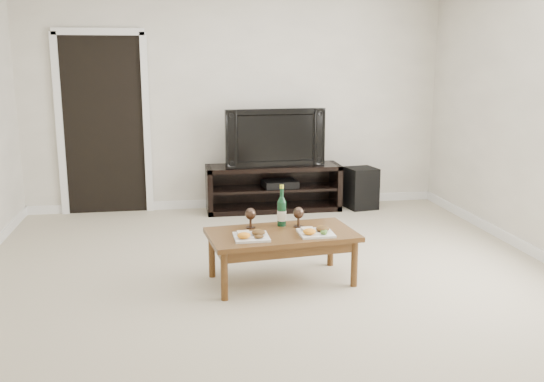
{
  "coord_description": "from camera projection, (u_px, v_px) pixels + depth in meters",
  "views": [
    {
      "loc": [
        -0.77,
        -4.51,
        1.8
      ],
      "look_at": [
        0.05,
        0.41,
        0.7
      ],
      "focal_mm": 40.0,
      "sensor_mm": 36.0,
      "label": 1
    }
  ],
  "objects": [
    {
      "name": "plate_left",
      "position": [
        251.0,
        234.0,
        4.73
      ],
      "size": [
        0.27,
        0.27,
        0.07
      ],
      "primitive_type": "cube",
      "color": "white",
      "rests_on": "coffee_table"
    },
    {
      "name": "goblet_right",
      "position": [
        298.0,
        217.0,
        5.04
      ],
      "size": [
        0.09,
        0.09,
        0.17
      ],
      "primitive_type": null,
      "color": "#39281F",
      "rests_on": "coffee_table"
    },
    {
      "name": "plate_right",
      "position": [
        316.0,
        230.0,
        4.83
      ],
      "size": [
        0.27,
        0.27,
        0.07
      ],
      "primitive_type": "cube",
      "color": "white",
      "rests_on": "coffee_table"
    },
    {
      "name": "floor",
      "position": [
        275.0,
        287.0,
        4.86
      ],
      "size": [
        5.5,
        5.5,
        0.0
      ],
      "primitive_type": "plane",
      "color": "beige",
      "rests_on": "ground"
    },
    {
      "name": "back_wall",
      "position": [
        236.0,
        101.0,
        7.25
      ],
      "size": [
        5.0,
        0.04,
        2.6
      ],
      "primitive_type": "cube",
      "color": "white",
      "rests_on": "ground"
    },
    {
      "name": "av_receiver",
      "position": [
        280.0,
        184.0,
        7.26
      ],
      "size": [
        0.42,
        0.33,
        0.08
      ],
      "primitive_type": "cube",
      "rotation": [
        0.0,
        0.0,
        0.09
      ],
      "color": "black",
      "rests_on": "media_console"
    },
    {
      "name": "goblet_left",
      "position": [
        251.0,
        218.0,
        5.01
      ],
      "size": [
        0.09,
        0.09,
        0.17
      ],
      "primitive_type": null,
      "color": "#39281F",
      "rests_on": "coffee_table"
    },
    {
      "name": "subwoofer",
      "position": [
        361.0,
        188.0,
        7.38
      ],
      "size": [
        0.39,
        0.39,
        0.5
      ],
      "primitive_type": "cube",
      "rotation": [
        0.0,
        0.0,
        0.17
      ],
      "color": "black",
      "rests_on": "ground"
    },
    {
      "name": "doorway",
      "position": [
        104.0,
        126.0,
        7.03
      ],
      "size": [
        0.9,
        0.02,
        2.05
      ],
      "primitive_type": "cube",
      "color": "black",
      "rests_on": "ground"
    },
    {
      "name": "wine_bottle",
      "position": [
        282.0,
        205.0,
        5.05
      ],
      "size": [
        0.07,
        0.07,
        0.35
      ],
      "primitive_type": "cylinder",
      "color": "#0E361E",
      "rests_on": "coffee_table"
    },
    {
      "name": "television",
      "position": [
        273.0,
        137.0,
        7.14
      ],
      "size": [
        1.19,
        0.23,
        0.68
      ],
      "primitive_type": "imported",
      "rotation": [
        0.0,
        0.0,
        0.07
      ],
      "color": "black",
      "rests_on": "media_console"
    },
    {
      "name": "coffee_table",
      "position": [
        282.0,
        257.0,
        4.94
      ],
      "size": [
        1.24,
        0.77,
        0.42
      ],
      "primitive_type": "cube",
      "rotation": [
        0.0,
        0.0,
        0.11
      ],
      "color": "brown",
      "rests_on": "ground"
    },
    {
      "name": "media_console",
      "position": [
        273.0,
        188.0,
        7.27
      ],
      "size": [
        1.6,
        0.45,
        0.55
      ],
      "primitive_type": "cube",
      "color": "black",
      "rests_on": "ground"
    }
  ]
}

